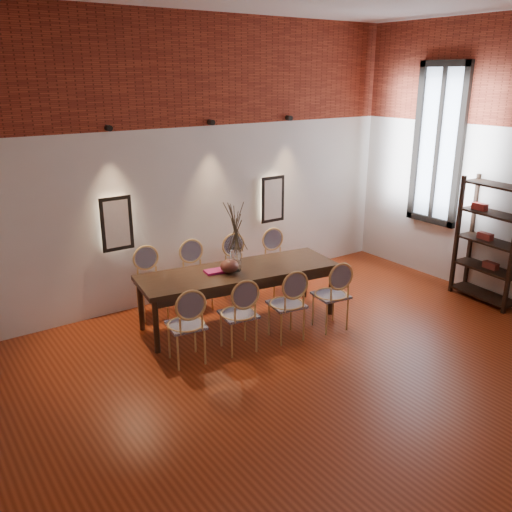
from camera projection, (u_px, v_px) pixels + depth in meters
floor at (367, 395)px, 5.69m from camera, size 7.00×7.00×0.02m
wall_back at (196, 161)px, 7.81m from camera, size 7.00×0.10×4.00m
brick_band_back at (195, 70)px, 7.36m from camera, size 7.00×0.02×1.50m
niche_left at (116, 223)px, 7.25m from camera, size 0.36×0.06×0.66m
niche_right at (272, 199)px, 8.66m from camera, size 0.36×0.06×0.66m
spot_fixture_left at (109, 128)px, 6.83m from camera, size 0.08×0.10×0.08m
spot_fixture_mid at (211, 122)px, 7.64m from camera, size 0.08×0.10×0.08m
spot_fixture_right at (289, 118)px, 8.40m from camera, size 0.08×0.10×0.08m
window_glass at (439, 145)px, 8.44m from camera, size 0.02×0.78×2.38m
window_frame at (438, 145)px, 8.43m from camera, size 0.08×0.90×2.50m
window_mullion at (438, 145)px, 8.43m from camera, size 0.06×0.06×2.40m
dining_table at (239, 296)px, 7.25m from camera, size 2.75×1.24×0.75m
chair_near_a at (186, 325)px, 6.20m from camera, size 0.50×0.50×0.94m
chair_near_b at (238, 314)px, 6.48m from camera, size 0.50×0.50×0.94m
chair_near_c at (287, 304)px, 6.76m from camera, size 0.50×0.50×0.94m
chair_near_d at (331, 295)px, 7.04m from camera, size 0.50×0.50×0.94m
chair_far_a at (151, 284)px, 7.40m from camera, size 0.50×0.50×0.94m
chair_far_b at (197, 276)px, 7.68m from camera, size 0.50×0.50×0.94m
chair_far_c at (239, 269)px, 7.96m from camera, size 0.50×0.50×0.94m
chair_far_d at (279, 263)px, 8.24m from camera, size 0.50×0.50×0.94m
vase at (236, 259)px, 7.07m from camera, size 0.14×0.14×0.30m
dried_branches at (235, 226)px, 6.93m from camera, size 0.50×0.50×0.70m
bowl at (229, 266)px, 7.00m from camera, size 0.24×0.24×0.18m
book at (215, 271)px, 7.03m from camera, size 0.28×0.22×0.03m
shelving_rack at (491, 242)px, 7.81m from camera, size 0.47×1.03×1.80m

